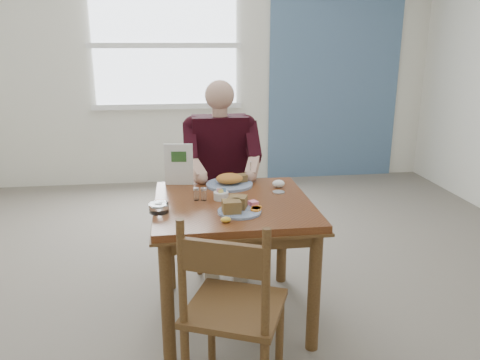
{
  "coord_description": "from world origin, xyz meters",
  "views": [
    {
      "loc": [
        -0.31,
        -2.55,
        1.64
      ],
      "look_at": [
        0.04,
        0.0,
        0.88
      ],
      "focal_mm": 35.0,
      "sensor_mm": 36.0,
      "label": 1
    }
  ],
  "objects": [
    {
      "name": "metal_dish",
      "position": [
        0.3,
        0.12,
        0.75
      ],
      "size": [
        0.09,
        0.09,
        0.01
      ],
      "primitive_type": "cylinder",
      "rotation": [
        0.0,
        0.0,
        -0.29
      ],
      "color": "silver",
      "rests_on": "table"
    },
    {
      "name": "near_plate",
      "position": [
        0.0,
        -0.18,
        0.78
      ],
      "size": [
        0.26,
        0.26,
        0.08
      ],
      "color": "white",
      "rests_on": "table"
    },
    {
      "name": "creamer",
      "position": [
        -0.42,
        -0.13,
        0.78
      ],
      "size": [
        0.14,
        0.14,
        0.05
      ],
      "color": "white",
      "rests_on": "table"
    },
    {
      "name": "table",
      "position": [
        0.0,
        0.0,
        0.64
      ],
      "size": [
        0.92,
        0.92,
        0.75
      ],
      "color": "brown",
      "rests_on": "ground"
    },
    {
      "name": "accent_panel",
      "position": [
        1.6,
        2.98,
        1.4
      ],
      "size": [
        1.6,
        0.02,
        2.8
      ],
      "primitive_type": "cube",
      "color": "slate",
      "rests_on": "ground"
    },
    {
      "name": "diner",
      "position": [
        0.0,
        0.71,
        0.81
      ],
      "size": [
        0.53,
        0.56,
        1.39
      ],
      "color": "tan",
      "rests_on": "chair_far"
    },
    {
      "name": "wall_back",
      "position": [
        0.0,
        3.0,
        1.4
      ],
      "size": [
        5.5,
        0.0,
        5.5
      ],
      "primitive_type": "plane",
      "rotation": [
        1.57,
        0.0,
        0.0
      ],
      "color": "silver",
      "rests_on": "ground"
    },
    {
      "name": "shakers",
      "position": [
        -0.19,
        0.05,
        0.79
      ],
      "size": [
        0.08,
        0.05,
        0.08
      ],
      "color": "white",
      "rests_on": "table"
    },
    {
      "name": "menu",
      "position": [
        -0.3,
        0.38,
        0.89
      ],
      "size": [
        0.18,
        0.04,
        0.27
      ],
      "color": "white",
      "rests_on": "table"
    },
    {
      "name": "lemon_wedge",
      "position": [
        -0.08,
        -0.32,
        0.77
      ],
      "size": [
        0.06,
        0.05,
        0.03
      ],
      "primitive_type": "ellipsoid",
      "rotation": [
        0.0,
        0.0,
        -0.25
      ],
      "color": "yellow",
      "rests_on": "table"
    },
    {
      "name": "napkin",
      "position": [
        0.32,
        0.23,
        0.77
      ],
      "size": [
        0.09,
        0.08,
        0.05
      ],
      "primitive_type": "ellipsoid",
      "rotation": [
        0.0,
        0.0,
        -0.25
      ],
      "color": "white",
      "rests_on": "table"
    },
    {
      "name": "caddy",
      "position": [
        -0.06,
        0.04,
        0.77
      ],
      "size": [
        0.1,
        0.1,
        0.07
      ],
      "color": "white",
      "rests_on": "table"
    },
    {
      "name": "window",
      "position": [
        -0.4,
        2.97,
        1.6
      ],
      "size": [
        1.72,
        0.04,
        1.42
      ],
      "color": "white",
      "rests_on": "wall_back"
    },
    {
      "name": "chair_near",
      "position": [
        -0.09,
        -0.71,
        0.48
      ],
      "size": [
        0.55,
        0.55,
        0.95
      ],
      "color": "brown",
      "rests_on": "ground"
    },
    {
      "name": "chair_far",
      "position": [
        0.0,
        0.8,
        0.48
      ],
      "size": [
        0.42,
        0.42,
        0.95
      ],
      "color": "brown",
      "rests_on": "ground"
    },
    {
      "name": "floor",
      "position": [
        0.0,
        0.0,
        0.0
      ],
      "size": [
        6.0,
        6.0,
        0.0
      ],
      "primitive_type": "plane",
      "color": "#71685C",
      "rests_on": "ground"
    },
    {
      "name": "far_plate",
      "position": [
        0.02,
        0.31,
        0.78
      ],
      "size": [
        0.36,
        0.36,
        0.08
      ],
      "color": "white",
      "rests_on": "table"
    }
  ]
}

